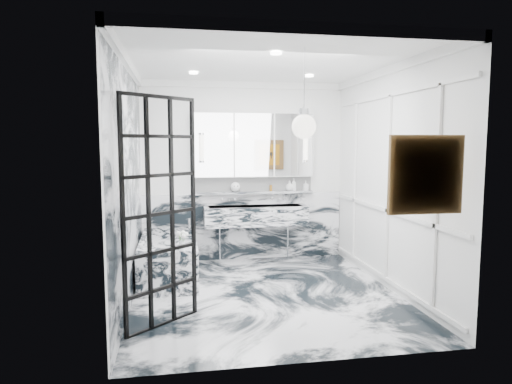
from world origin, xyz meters
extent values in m
plane|color=silver|center=(0.00, 0.00, 0.00)|extent=(3.60, 3.60, 0.00)
plane|color=white|center=(0.00, 0.00, 2.80)|extent=(3.60, 3.60, 0.00)
plane|color=white|center=(0.00, 1.80, 1.40)|extent=(3.60, 0.00, 3.60)
plane|color=white|center=(0.00, -1.80, 1.40)|extent=(3.60, 0.00, 3.60)
plane|color=white|center=(-1.60, 0.00, 1.40)|extent=(0.00, 3.60, 3.60)
plane|color=white|center=(1.60, 0.00, 1.40)|extent=(0.00, 3.60, 3.60)
cube|color=silver|center=(0.00, 1.78, 0.53)|extent=(3.18, 0.05, 1.05)
cube|color=silver|center=(-1.59, 0.00, 1.34)|extent=(0.02, 3.56, 2.68)
cube|color=white|center=(1.58, 0.00, 1.30)|extent=(0.03, 3.40, 2.30)
imported|color=#8C5919|center=(0.80, 1.71, 1.19)|extent=(0.09, 0.09, 0.20)
imported|color=#4C4C51|center=(1.00, 1.71, 1.17)|extent=(0.08, 0.08, 0.16)
imported|color=silver|center=(0.73, 1.71, 1.17)|extent=(0.16, 0.16, 0.16)
sphere|color=white|center=(-0.14, 1.71, 1.17)|extent=(0.16, 0.16, 0.16)
cylinder|color=#8C5919|center=(0.42, 1.71, 1.14)|extent=(0.04, 0.04, 0.10)
cylinder|color=silver|center=(-1.00, 0.15, 0.61)|extent=(0.08, 0.08, 0.12)
cube|color=#C18B13|center=(1.07, -1.76, 1.58)|extent=(0.58, 0.06, 0.58)
sphere|color=white|center=(0.16, -1.11, 2.01)|extent=(0.23, 0.23, 0.23)
cube|color=silver|center=(0.15, 1.55, 0.73)|extent=(1.60, 0.45, 0.30)
cube|color=silver|center=(0.15, 1.72, 1.07)|extent=(1.90, 0.14, 0.04)
cube|color=white|center=(0.15, 1.78, 1.21)|extent=(1.90, 0.03, 0.23)
cube|color=white|center=(0.15, 1.73, 1.82)|extent=(1.90, 0.16, 1.00)
cylinder|color=white|center=(-0.67, 1.63, 1.78)|extent=(0.07, 0.07, 0.40)
cylinder|color=white|center=(0.97, 1.63, 1.78)|extent=(0.07, 0.07, 0.40)
cube|color=silver|center=(-1.18, 0.90, 0.28)|extent=(0.75, 1.65, 0.55)
camera|label=1|loc=(-1.03, -5.36, 1.85)|focal=32.00mm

